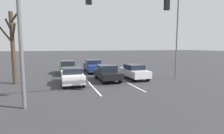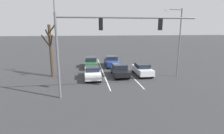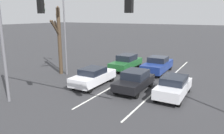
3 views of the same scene
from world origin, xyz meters
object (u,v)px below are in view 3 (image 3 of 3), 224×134
object	(u,v)px
street_lamp_right_shoulder	(65,19)
bare_tree_near	(59,38)
car_white_rightlane_front	(93,76)
car_darkgreen_rightlane_second	(126,62)
car_black_midlane_front	(135,80)
car_silver_leftlane_front	(174,86)
traffic_signal_gantry	(42,21)
car_navy_midlane_second	(157,65)

from	to	relation	value
street_lamp_right_shoulder	bare_tree_near	size ratio (longest dim) A/B	1.47
car_white_rightlane_front	car_darkgreen_rightlane_second	bearing A→B (deg)	-89.91
car_black_midlane_front	street_lamp_right_shoulder	xyz separation A→B (m)	(7.34, -0.97, 4.44)
car_silver_leftlane_front	street_lamp_right_shoulder	distance (m)	11.20
car_black_midlane_front	traffic_signal_gantry	xyz separation A→B (m)	(2.80, 6.05, 4.45)
car_silver_leftlane_front	bare_tree_near	xyz separation A→B (m)	(11.09, -0.85, 2.71)
car_white_rightlane_front	traffic_signal_gantry	bearing A→B (deg)	96.08
traffic_signal_gantry	car_black_midlane_front	bearing A→B (deg)	-114.81
car_navy_midlane_second	car_white_rightlane_front	bearing A→B (deg)	63.50
traffic_signal_gantry	street_lamp_right_shoulder	world-z (taller)	street_lamp_right_shoulder
car_white_rightlane_front	car_darkgreen_rightlane_second	xyz separation A→B (m)	(0.01, -6.12, 0.06)
car_silver_leftlane_front	traffic_signal_gantry	world-z (taller)	traffic_signal_gantry
car_silver_leftlane_front	car_navy_midlane_second	xyz separation A→B (m)	(3.05, -5.88, 0.02)
car_darkgreen_rightlane_second	car_navy_midlane_second	size ratio (longest dim) A/B	1.01
traffic_signal_gantry	street_lamp_right_shoulder	distance (m)	8.37
car_white_rightlane_front	bare_tree_near	size ratio (longest dim) A/B	0.69
car_white_rightlane_front	bare_tree_near	world-z (taller)	bare_tree_near
car_silver_leftlane_front	street_lamp_right_shoulder	size ratio (longest dim) A/B	0.44
car_white_rightlane_front	street_lamp_right_shoulder	size ratio (longest dim) A/B	0.47
bare_tree_near	car_silver_leftlane_front	bearing A→B (deg)	175.59
car_silver_leftlane_front	traffic_signal_gantry	bearing A→B (deg)	47.10
car_black_midlane_front	car_silver_leftlane_front	distance (m)	2.90
car_navy_midlane_second	traffic_signal_gantry	xyz separation A→B (m)	(2.64, 12.01, 4.45)
traffic_signal_gantry	bare_tree_near	size ratio (longest dim) A/B	1.87
car_white_rightlane_front	car_darkgreen_rightlane_second	size ratio (longest dim) A/B	0.94
street_lamp_right_shoulder	bare_tree_near	world-z (taller)	street_lamp_right_shoulder
car_white_rightlane_front	car_navy_midlane_second	distance (m)	7.24
bare_tree_near	car_darkgreen_rightlane_second	bearing A→B (deg)	-135.80
car_black_midlane_front	bare_tree_near	size ratio (longest dim) A/B	0.64
car_navy_midlane_second	car_black_midlane_front	bearing A→B (deg)	91.51
street_lamp_right_shoulder	car_black_midlane_front	bearing A→B (deg)	172.43
car_navy_midlane_second	traffic_signal_gantry	world-z (taller)	traffic_signal_gantry
street_lamp_right_shoulder	bare_tree_near	xyz separation A→B (m)	(0.85, 0.05, -1.75)
car_black_midlane_front	street_lamp_right_shoulder	size ratio (longest dim) A/B	0.43
car_navy_midlane_second	street_lamp_right_shoulder	distance (m)	9.80
traffic_signal_gantry	car_darkgreen_rightlane_second	bearing A→B (deg)	-87.06
car_black_midlane_front	car_silver_leftlane_front	world-z (taller)	car_black_midlane_front
car_white_rightlane_front	traffic_signal_gantry	size ratio (longest dim) A/B	0.37
car_silver_leftlane_front	bare_tree_near	bearing A→B (deg)	-4.41
car_darkgreen_rightlane_second	street_lamp_right_shoulder	distance (m)	7.51
car_silver_leftlane_front	car_darkgreen_rightlane_second	distance (m)	8.37
car_white_rightlane_front	car_silver_leftlane_front	xyz separation A→B (m)	(-6.28, -0.60, 0.02)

